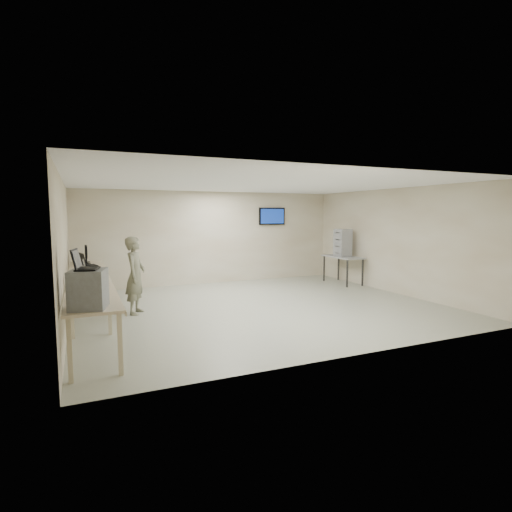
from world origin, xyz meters
name	(u,v)px	position (x,y,z in m)	size (l,w,h in m)	color
room	(260,245)	(0.03, 0.06, 1.41)	(8.01, 7.01, 2.81)	#999B89
workbench	(90,282)	(-3.59, 0.00, 0.83)	(0.76, 6.00, 0.90)	beige
equipment_box	(88,289)	(-3.65, -2.68, 1.15)	(0.42, 0.48, 0.50)	#5D5F62
laptop_on_box	(83,264)	(-3.70, -2.68, 1.48)	(0.36, 0.40, 0.28)	black
laptop_0	(92,292)	(-3.60, -1.95, 0.97)	(0.35, 0.39, 0.27)	black
laptop_1	(86,282)	(-3.66, -0.93, 0.97)	(0.33, 0.38, 0.28)	black
laptop_2	(88,275)	(-3.60, -0.03, 0.97)	(0.30, 0.35, 0.25)	black
laptop_3	(88,268)	(-3.60, 0.93, 0.97)	(0.32, 0.38, 0.28)	black
laptop_4	(87,263)	(-3.60, 1.89, 0.98)	(0.41, 0.46, 0.31)	black
monitor_near	(86,253)	(-3.60, 2.42, 1.17)	(0.20, 0.46, 0.45)	black
monitor_far	(86,253)	(-3.60, 2.75, 1.15)	(0.18, 0.41, 0.41)	black
soldier	(135,275)	(-2.68, 0.48, 0.82)	(0.60, 0.39, 1.65)	#535749
side_table	(343,259)	(3.60, 1.77, 0.77)	(0.65, 1.40, 0.84)	gray
storage_bins	(343,243)	(3.58, 1.77, 1.25)	(0.39, 0.44, 0.83)	#A0A2A7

